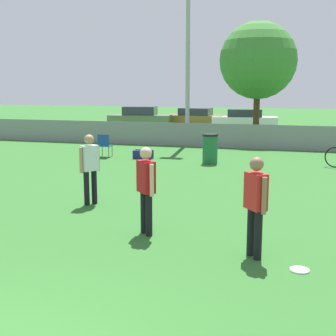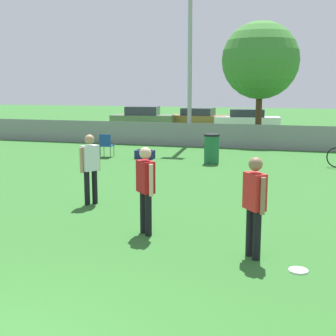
{
  "view_description": "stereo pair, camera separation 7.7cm",
  "coord_description": "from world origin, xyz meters",
  "views": [
    {
      "loc": [
        3.11,
        -3.18,
        2.77
      ],
      "look_at": [
        0.34,
        6.29,
        1.05
      ],
      "focal_mm": 50.0,
      "sensor_mm": 36.0,
      "label": 1
    },
    {
      "loc": [
        3.19,
        -3.16,
        2.77
      ],
      "look_at": [
        0.34,
        6.29,
        1.05
      ],
      "focal_mm": 50.0,
      "sensor_mm": 36.0,
      "label": 2
    }
  ],
  "objects": [
    {
      "name": "player_receiver_white",
      "position": [
        -1.7,
        6.72,
        0.97
      ],
      "size": [
        0.39,
        0.48,
        1.67
      ],
      "rotation": [
        0.0,
        0.0,
        1.02
      ],
      "color": "black",
      "rests_on": "ground_plane"
    },
    {
      "name": "gear_bag_sideline",
      "position": [
        -2.87,
        13.86,
        0.17
      ],
      "size": [
        0.73,
        0.4,
        0.35
      ],
      "color": "navy",
      "rests_on": "ground_plane"
    },
    {
      "name": "tree_near_pole",
      "position": [
        0.71,
        21.28,
        4.06
      ],
      "size": [
        3.89,
        3.89,
        6.02
      ],
      "color": "#4C331E",
      "rests_on": "ground_plane"
    },
    {
      "name": "fence_backline",
      "position": [
        0.0,
        18.0,
        0.55
      ],
      "size": [
        26.13,
        0.07,
        1.21
      ],
      "color": "gray",
      "rests_on": "ground_plane"
    },
    {
      "name": "trash_bin",
      "position": [
        -0.15,
        13.47,
        0.54
      ],
      "size": [
        0.57,
        0.57,
        1.08
      ],
      "color": "#1E6638",
      "rests_on": "ground_plane"
    },
    {
      "name": "parked_car_tan",
      "position": [
        -4.05,
        28.07,
        0.67
      ],
      "size": [
        4.04,
        1.94,
        1.34
      ],
      "rotation": [
        0.0,
        0.0,
        -0.03
      ],
      "color": "black",
      "rests_on": "ground_plane"
    },
    {
      "name": "player_thrower_red",
      "position": [
        0.32,
        4.92,
        0.97
      ],
      "size": [
        0.43,
        0.43,
        1.67
      ],
      "rotation": [
        0.0,
        0.0,
        -0.78
      ],
      "color": "black",
      "rests_on": "ground_plane"
    },
    {
      "name": "folding_chair_sideline",
      "position": [
        -4.46,
        13.77,
        0.53
      ],
      "size": [
        0.5,
        0.5,
        0.92
      ],
      "rotation": [
        0.0,
        0.0,
        3.22
      ],
      "color": "#333338",
      "rests_on": "ground_plane"
    },
    {
      "name": "parked_car_olive",
      "position": [
        -7.38,
        26.15,
        0.71
      ],
      "size": [
        4.27,
        2.41,
        1.48
      ],
      "rotation": [
        0.0,
        0.0,
        0.15
      ],
      "color": "black",
      "rests_on": "ground_plane"
    },
    {
      "name": "light_pole",
      "position": [
        -2.35,
        18.85,
        5.85
      ],
      "size": [
        0.9,
        0.36,
        10.12
      ],
      "color": "#9E9EA3",
      "rests_on": "ground_plane"
    },
    {
      "name": "frisbee_disc",
      "position": [
        3.15,
        3.86,
        0.01
      ],
      "size": [
        0.3,
        0.3,
        0.03
      ],
      "color": "white",
      "rests_on": "ground_plane"
    },
    {
      "name": "parked_car_white",
      "position": [
        -0.65,
        27.52,
        0.65
      ],
      "size": [
        4.34,
        2.18,
        1.33
      ],
      "rotation": [
        0.0,
        0.0,
        0.12
      ],
      "color": "black",
      "rests_on": "ground_plane"
    },
    {
      "name": "player_defender_red",
      "position": [
        2.41,
        4.25,
        0.97
      ],
      "size": [
        0.41,
        0.44,
        1.67
      ],
      "rotation": [
        0.0,
        0.0,
        -0.89
      ],
      "color": "black",
      "rests_on": "ground_plane"
    }
  ]
}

